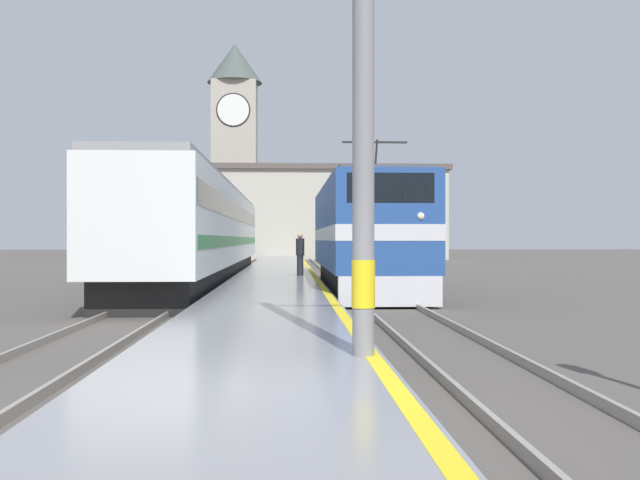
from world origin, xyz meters
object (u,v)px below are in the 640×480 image
Objects in this scene: locomotive_train at (363,235)px; passenger_train at (206,232)px; person_on_platform at (300,253)px; catenary_mast at (367,25)px; clock_tower at (235,141)px.

passenger_train is (-6.26, 5.99, 0.18)m from locomotive_train.
person_on_platform is (-2.21, 3.16, -0.70)m from locomotive_train.
locomotive_train is 0.47× the size of passenger_train.
locomotive_train is at bearing 84.39° from catenary_mast.
passenger_train is at bearing 145.13° from person_on_platform.
catenary_mast is (-1.71, -17.42, 2.55)m from locomotive_train.
passenger_train is 1.29× the size of clock_tower.
catenary_mast is 76.75m from clock_tower.
passenger_train reaches higher than person_on_platform.
clock_tower is at bearing 98.47° from locomotive_train.
passenger_train is 18.17× the size of person_on_platform.
person_on_platform is at bearing 91.39° from catenary_mast.
person_on_platform is (4.05, -2.83, -0.89)m from passenger_train.
locomotive_train is at bearing -81.53° from clock_tower.
catenary_mast is 20.84m from person_on_platform.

